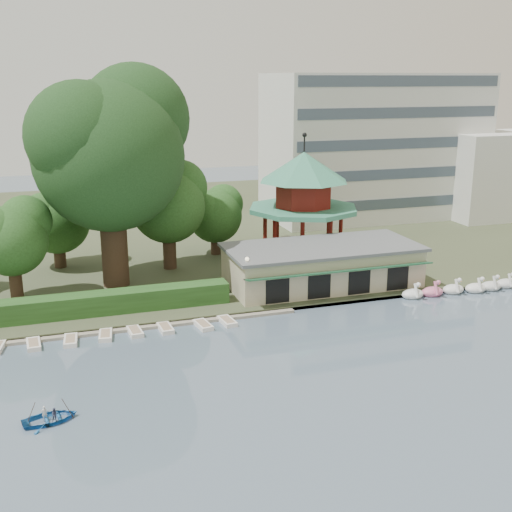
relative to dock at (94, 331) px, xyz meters
name	(u,v)px	position (x,y,z in m)	size (l,w,h in m)	color
ground_plane	(315,412)	(12.00, -17.20, -0.12)	(220.00, 220.00, 0.00)	slate
shore	(165,227)	(12.00, 34.80, 0.08)	(220.00, 70.00, 0.40)	#424930
embankment	(236,314)	(12.00, 0.10, 0.03)	(220.00, 0.60, 0.30)	gray
dock	(94,331)	(0.00, 0.00, 0.00)	(34.00, 1.60, 0.24)	gray
boathouse	(322,265)	(22.00, 4.77, 2.25)	(18.60, 9.39, 3.90)	#BAAC8B
pavilion	(303,194)	(24.00, 14.80, 7.36)	(12.40, 12.40, 13.50)	#BAAC8B
office_building	(393,151)	(44.67, 31.80, 9.61)	(38.00, 18.00, 20.00)	silver
hedge	(53,308)	(-3.00, 3.30, 1.18)	(30.00, 2.00, 1.80)	#28531F
lamp_post	(247,272)	(13.50, 1.80, 3.22)	(0.36, 0.36, 4.28)	black
big_tree	(110,145)	(3.19, 11.03, 13.75)	(15.35, 14.30, 20.87)	#3A281C
small_trees	(94,217)	(1.50, 14.84, 6.23)	(38.99, 16.72, 11.24)	#3A281C
swan_boats	(489,286)	(37.25, -0.59, 0.28)	(20.12, 2.15, 1.92)	white
moored_rowboats	(69,340)	(-1.98, -1.36, 0.06)	(26.90, 2.77, 0.36)	white
rowboat_with_passengers	(50,415)	(-3.52, -13.44, 0.35)	(4.96, 3.90, 2.01)	#1D5EA3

